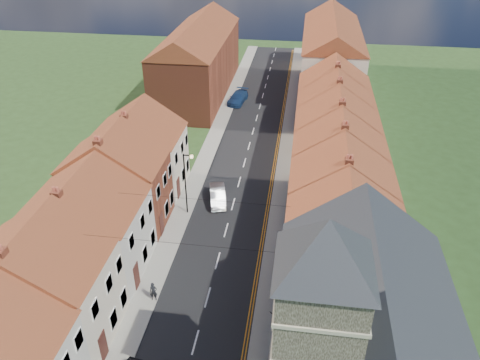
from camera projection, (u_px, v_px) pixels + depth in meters
The scene contains 21 objects.
road at pixel (244, 163), 50.58m from camera, with size 7.00×90.00×0.02m, color black.
pavement_left at pixel (205, 160), 51.08m from camera, with size 1.80×90.00×0.12m, color #A7A398.
pavement_right at pixel (285, 165), 50.02m from camera, with size 1.80×90.00×0.12m, color #A7A398.
church at pixel (357, 329), 23.87m from camera, with size 11.25×14.25×15.20m.
cottage_r_tudor at pixel (344, 237), 32.53m from camera, with size 8.30×5.20×9.00m.
cottage_r_white_near at pixel (341, 195), 37.08m from camera, with size 8.30×6.00×9.00m.
cottage_r_cream_mid at pixel (338, 162), 41.63m from camera, with size 8.30×5.20×9.00m.
cottage_r_pink at pixel (336, 135), 46.20m from camera, with size 8.30×6.00×9.00m.
cottage_r_white_far at pixel (335, 114), 50.75m from camera, with size 8.30×5.20×9.00m.
cottage_r_cream_far at pixel (333, 96), 55.32m from camera, with size 8.30×6.00×9.00m.
cottage_l_cream at pixel (42, 281), 28.70m from camera, with size 8.30×6.30×9.10m.
cottage_l_white at pixel (86, 222), 34.18m from camera, with size 8.30×6.90×8.80m.
cottage_l_brick_mid at pixel (116, 177), 39.25m from camera, with size 8.30×5.70×9.10m.
cottage_l_pink at pixel (139, 147), 44.23m from camera, with size 8.30×6.30×8.80m.
block_right_far at pixel (331, 52), 67.81m from camera, with size 8.30×24.20×10.50m.
block_left_far at pixel (198, 57), 65.83m from camera, with size 8.30×24.20×10.50m.
lamppost at pixel (186, 180), 40.75m from camera, with size 0.88×0.15×6.00m.
car_mid at pixel (218, 196), 43.88m from camera, with size 1.40×4.01×1.32m, color silver.
car_far at pixel (238, 98), 64.89m from camera, with size 2.00×4.91×1.42m, color navy.
pedestrian_right at pixel (275, 313), 31.27m from camera, with size 0.77×0.60×1.59m, color #282420.
pedestrian_left_b at pixel (153, 292), 32.99m from camera, with size 0.55×0.36×1.50m, color black.
Camera 1 is at (5.75, -13.74, 24.83)m, focal length 35.00 mm.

